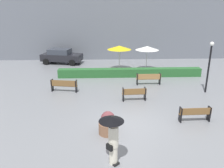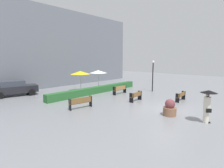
# 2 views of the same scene
# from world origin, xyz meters

# --- Properties ---
(ground_plane) EXTENTS (60.00, 60.00, 0.00)m
(ground_plane) POSITION_xyz_m (0.00, 0.00, 0.00)
(ground_plane) COLOR gray
(bench_back_row) EXTENTS (1.89, 0.40, 0.89)m
(bench_back_row) POSITION_xyz_m (2.09, 6.16, 0.53)
(bench_back_row) COLOR #9E7242
(bench_back_row) RESTS_ON ground
(bench_mid_center) EXTENTS (1.55, 0.46, 0.85)m
(bench_mid_center) POSITION_xyz_m (0.56, 3.02, 0.50)
(bench_mid_center) COLOR brown
(bench_mid_center) RESTS_ON ground
(bench_near_right) EXTENTS (1.66, 0.37, 0.80)m
(bench_near_right) POSITION_xyz_m (3.35, 0.08, 0.48)
(bench_near_right) COLOR brown
(bench_near_right) RESTS_ON ground
(bench_far_left) EXTENTS (1.91, 0.64, 0.87)m
(bench_far_left) POSITION_xyz_m (-4.19, 4.84, 0.51)
(bench_far_left) COLOR brown
(bench_far_left) RESTS_ON ground
(pedestrian_with_umbrella) EXTENTS (0.92, 0.92, 1.99)m
(pedestrian_with_umbrella) POSITION_xyz_m (-1.07, -3.13, 1.27)
(pedestrian_with_umbrella) COLOR silver
(pedestrian_with_umbrella) RESTS_ON ground
(planter_pot) EXTENTS (0.88, 0.88, 1.12)m
(planter_pot) POSITION_xyz_m (-1.20, -0.92, 0.48)
(planter_pot) COLOR brown
(planter_pot) RESTS_ON ground
(lamp_post) EXTENTS (0.28, 0.28, 3.55)m
(lamp_post) POSITION_xyz_m (5.81, 4.35, 2.21)
(lamp_post) COLOR black
(lamp_post) RESTS_ON ground
(patio_umbrella_yellow) EXTENTS (2.21, 2.21, 2.37)m
(patio_umbrella_yellow) POSITION_xyz_m (0.11, 10.39, 2.19)
(patio_umbrella_yellow) COLOR silver
(patio_umbrella_yellow) RESTS_ON ground
(patio_umbrella_white) EXTENTS (2.15, 2.15, 2.36)m
(patio_umbrella_white) POSITION_xyz_m (2.65, 10.13, 2.18)
(patio_umbrella_white) COLOR silver
(patio_umbrella_white) RESTS_ON ground
(hedge_strip) EXTENTS (12.31, 0.70, 0.71)m
(hedge_strip) POSITION_xyz_m (0.90, 8.40, 0.36)
(hedge_strip) COLOR #28602D
(hedge_strip) RESTS_ON ground
(building_facade) EXTENTS (28.00, 1.20, 10.35)m
(building_facade) POSITION_xyz_m (0.00, 16.00, 5.17)
(building_facade) COLOR slate
(building_facade) RESTS_ON ground
(parked_car) EXTENTS (4.47, 2.65, 1.57)m
(parked_car) POSITION_xyz_m (-5.87, 13.61, 0.82)
(parked_car) COLOR black
(parked_car) RESTS_ON ground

